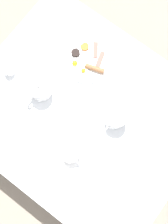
% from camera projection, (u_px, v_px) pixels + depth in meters
% --- Properties ---
extents(ground_plane, '(8.00, 8.00, 0.00)m').
position_uv_depth(ground_plane, '(84.00, 129.00, 2.15)').
color(ground_plane, gray).
extents(table, '(1.04, 1.24, 0.73)m').
position_uv_depth(table, '(84.00, 115.00, 1.49)').
color(table, silver).
rests_on(table, ground_plane).
extents(breakfast_plate, '(0.28, 0.28, 0.04)m').
position_uv_depth(breakfast_plate, '(87.00, 60.00, 1.48)').
color(breakfast_plate, white).
rests_on(breakfast_plate, table).
extents(teapot_near, '(0.21, 0.12, 0.13)m').
position_uv_depth(teapot_near, '(116.00, 117.00, 1.37)').
color(teapot_near, white).
rests_on(teapot_near, table).
extents(teapot_far, '(0.21, 0.12, 0.13)m').
position_uv_depth(teapot_far, '(40.00, 89.00, 1.40)').
color(teapot_far, white).
rests_on(teapot_far, table).
extents(teacup_with_saucer_left, '(0.14, 0.14, 0.06)m').
position_uv_depth(teacup_with_saucer_left, '(71.00, 155.00, 1.36)').
color(teacup_with_saucer_left, white).
rests_on(teacup_with_saucer_left, table).
extents(creamer_jug, '(0.08, 0.06, 0.06)m').
position_uv_depth(creamer_jug, '(9.00, 70.00, 1.45)').
color(creamer_jug, white).
rests_on(creamer_jug, table).
extents(fork_by_plate, '(0.18, 0.04, 0.00)m').
position_uv_depth(fork_by_plate, '(36.00, 133.00, 1.41)').
color(fork_by_plate, silver).
rests_on(fork_by_plate, table).
extents(knife_by_plate, '(0.15, 0.16, 0.00)m').
position_uv_depth(knife_by_plate, '(50.00, 29.00, 1.52)').
color(knife_by_plate, silver).
rests_on(knife_by_plate, table).
extents(spoon_for_tea, '(0.16, 0.05, 0.00)m').
position_uv_depth(spoon_for_tea, '(88.00, 203.00, 1.34)').
color(spoon_for_tea, silver).
rests_on(spoon_for_tea, table).
extents(fork_spare, '(0.17, 0.10, 0.00)m').
position_uv_depth(fork_spare, '(129.00, 166.00, 1.38)').
color(fork_spare, silver).
rests_on(fork_spare, table).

